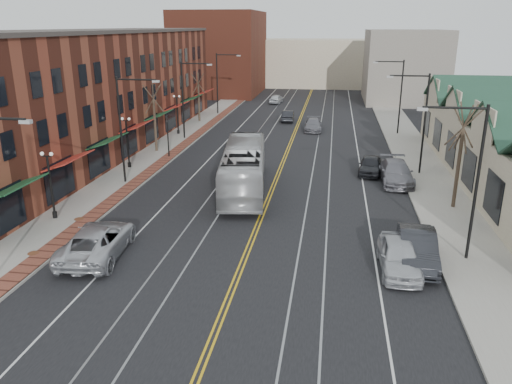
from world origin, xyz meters
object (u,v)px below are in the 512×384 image
(parked_car_b, at_px, (417,248))
(parked_car_d, at_px, (370,165))
(parked_car_c, at_px, (396,172))
(parked_car_a, at_px, (399,256))
(transit_bus, at_px, (244,168))
(parked_suv, at_px, (97,241))

(parked_car_b, height_order, parked_car_d, parked_car_b)
(parked_car_b, distance_m, parked_car_d, 16.42)
(parked_car_c, bearing_deg, parked_car_b, -93.10)
(parked_car_a, relative_size, parked_car_d, 1.09)
(transit_bus, xyz_separation_m, parked_car_c, (11.34, 3.71, -0.89))
(parked_car_a, bearing_deg, transit_bus, 129.90)
(parked_suv, relative_size, parked_car_d, 1.40)
(transit_bus, height_order, parked_suv, transit_bus)
(parked_suv, xyz_separation_m, parked_car_a, (15.60, 0.69, -0.04))
(parked_suv, relative_size, parked_car_a, 1.29)
(parked_car_c, bearing_deg, parked_car_d, 127.49)
(transit_bus, xyz_separation_m, parked_car_d, (9.54, 5.95, -0.98))
(parked_car_d, bearing_deg, transit_bus, -140.85)
(parked_suv, height_order, parked_car_c, parked_suv)
(transit_bus, bearing_deg, parked_suv, 57.16)
(parked_car_a, relative_size, parked_car_c, 0.82)
(parked_suv, height_order, parked_car_a, parked_suv)
(parked_car_a, xyz_separation_m, parked_car_b, (1.02, 0.98, 0.04))
(parked_car_d, bearing_deg, parked_car_a, -81.67)
(parked_car_b, distance_m, parked_car_c, 14.13)
(parked_suv, relative_size, parked_car_c, 1.06)
(parked_suv, height_order, parked_car_d, parked_suv)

